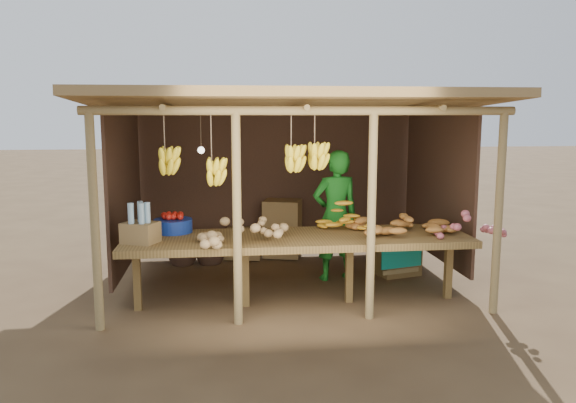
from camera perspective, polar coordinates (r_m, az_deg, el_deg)
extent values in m
plane|color=brown|center=(7.49, 0.00, -7.97)|extent=(60.00, 60.00, 0.00)
cylinder|color=#967C4D|center=(5.85, -19.04, -2.11)|extent=(0.09, 0.09, 2.20)
cylinder|color=#967C4D|center=(6.43, 20.60, -1.24)|extent=(0.09, 0.09, 2.20)
cylinder|color=#967C4D|center=(8.77, -14.95, 1.56)|extent=(0.09, 0.09, 2.20)
cylinder|color=#967C4D|center=(9.17, 12.02, 1.96)|extent=(0.09, 0.09, 2.20)
cylinder|color=#967C4D|center=(5.72, -5.20, -1.91)|extent=(0.09, 0.09, 2.20)
cylinder|color=#967C4D|center=(5.92, 8.48, -1.60)|extent=(0.09, 0.09, 2.20)
cylinder|color=#967C4D|center=(5.68, 1.81, 9.21)|extent=(4.40, 0.09, 0.09)
cylinder|color=#967C4D|center=(8.66, -1.19, 9.06)|extent=(4.40, 0.09, 0.09)
cube|color=#A17E4B|center=(7.17, 0.00, 9.84)|extent=(4.70, 3.50, 0.28)
cube|color=#492F22|center=(8.69, -1.16, 2.52)|extent=(4.20, 0.04, 1.98)
cube|color=#492F22|center=(7.48, -16.22, 1.16)|extent=(0.04, 2.40, 1.98)
cube|color=#492F22|center=(7.94, 14.91, 1.63)|extent=(0.04, 2.40, 1.98)
cube|color=brown|center=(6.38, 1.01, -3.87)|extent=(3.90, 1.05, 0.08)
cube|color=brown|center=(6.49, -15.08, -7.59)|extent=(0.08, 0.08, 0.72)
cube|color=brown|center=(6.43, -4.35, -7.48)|extent=(0.08, 0.08, 0.72)
cube|color=brown|center=(6.59, 6.22, -7.11)|extent=(0.08, 0.08, 0.72)
cube|color=brown|center=(6.95, 15.97, -6.55)|extent=(0.08, 0.08, 0.72)
cylinder|color=navy|center=(6.69, -11.59, -2.42)|extent=(0.44, 0.44, 0.16)
cube|color=olive|center=(6.22, -14.76, -3.08)|extent=(0.43, 0.40, 0.22)
imported|color=#1A761E|center=(7.36, 4.84, -1.43)|extent=(0.68, 0.51, 1.71)
cube|color=brown|center=(7.85, 10.87, -5.40)|extent=(0.66, 0.60, 0.51)
cube|color=#0D9383|center=(7.79, 10.93, -3.40)|extent=(0.73, 0.67, 0.05)
cube|color=olive|center=(8.58, -0.57, -4.15)|extent=(0.62, 0.54, 0.43)
cube|color=olive|center=(8.49, -0.57, -1.30)|extent=(0.62, 0.54, 0.43)
cube|color=olive|center=(8.54, -4.55, -4.24)|extent=(0.62, 0.54, 0.43)
ellipsoid|color=#492F22|center=(8.33, -10.68, -4.55)|extent=(0.44, 0.44, 0.59)
ellipsoid|color=#492F22|center=(8.32, -7.92, -4.51)|extent=(0.44, 0.44, 0.59)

